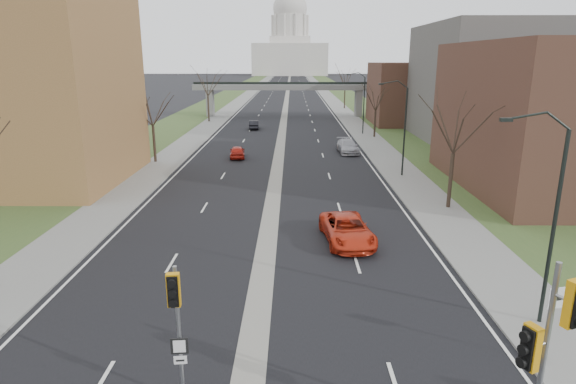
{
  "coord_description": "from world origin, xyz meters",
  "views": [
    {
      "loc": [
        1.49,
        -11.91,
        10.66
      ],
      "look_at": [
        1.29,
        11.65,
        4.11
      ],
      "focal_mm": 30.0,
      "sensor_mm": 36.0,
      "label": 1
    }
  ],
  "objects_px": {
    "signal_pole_median": "(176,314)",
    "speed_limit_sign": "(553,311)",
    "car_right_near": "(347,230)",
    "car_left_far": "(254,125)",
    "car_right_mid": "(348,146)",
    "signal_pole_right": "(549,337)",
    "car_left_near": "(237,152)"
  },
  "relations": [
    {
      "from": "signal_pole_median",
      "to": "car_left_far",
      "type": "relative_size",
      "value": 1.15
    },
    {
      "from": "car_left_far",
      "to": "car_right_mid",
      "type": "xyz_separation_m",
      "value": [
        12.46,
        -19.6,
        0.09
      ]
    },
    {
      "from": "car_left_near",
      "to": "speed_limit_sign",
      "type": "bearing_deg",
      "value": 106.67
    },
    {
      "from": "speed_limit_sign",
      "to": "signal_pole_right",
      "type": "bearing_deg",
      "value": -135.35
    },
    {
      "from": "speed_limit_sign",
      "to": "car_right_near",
      "type": "xyz_separation_m",
      "value": [
        -5.91,
        11.87,
        -1.31
      ]
    },
    {
      "from": "signal_pole_median",
      "to": "signal_pole_right",
      "type": "height_order",
      "value": "signal_pole_right"
    },
    {
      "from": "car_left_near",
      "to": "car_right_near",
      "type": "distance_m",
      "value": 27.07
    },
    {
      "from": "signal_pole_median",
      "to": "car_right_mid",
      "type": "xyz_separation_m",
      "value": [
        9.95,
        42.7,
        -2.52
      ]
    },
    {
      "from": "car_left_near",
      "to": "car_right_mid",
      "type": "relative_size",
      "value": 0.76
    },
    {
      "from": "signal_pole_right",
      "to": "car_left_near",
      "type": "distance_m",
      "value": 43.56
    },
    {
      "from": "signal_pole_right",
      "to": "speed_limit_sign",
      "type": "height_order",
      "value": "signal_pole_right"
    },
    {
      "from": "signal_pole_median",
      "to": "speed_limit_sign",
      "type": "xyz_separation_m",
      "value": [
        12.68,
        2.4,
        -1.19
      ]
    },
    {
      "from": "speed_limit_sign",
      "to": "car_right_mid",
      "type": "bearing_deg",
      "value": 79.66
    },
    {
      "from": "car_left_far",
      "to": "car_right_near",
      "type": "relative_size",
      "value": 0.72
    },
    {
      "from": "car_right_near",
      "to": "signal_pole_median",
      "type": "bearing_deg",
      "value": -121.8
    },
    {
      "from": "car_left_near",
      "to": "car_right_mid",
      "type": "bearing_deg",
      "value": -172.08
    },
    {
      "from": "signal_pole_median",
      "to": "car_right_mid",
      "type": "relative_size",
      "value": 0.89
    },
    {
      "from": "signal_pole_right",
      "to": "car_left_near",
      "type": "bearing_deg",
      "value": 83.83
    },
    {
      "from": "signal_pole_right",
      "to": "car_left_far",
      "type": "relative_size",
      "value": 1.39
    },
    {
      "from": "signal_pole_median",
      "to": "car_left_far",
      "type": "xyz_separation_m",
      "value": [
        -2.51,
        62.3,
        -2.61
      ]
    },
    {
      "from": "signal_pole_right",
      "to": "car_right_near",
      "type": "relative_size",
      "value": 1.0
    },
    {
      "from": "signal_pole_median",
      "to": "car_left_near",
      "type": "xyz_separation_m",
      "value": [
        -2.62,
        39.66,
        -2.61
      ]
    },
    {
      "from": "signal_pole_median",
      "to": "car_right_mid",
      "type": "height_order",
      "value": "signal_pole_median"
    },
    {
      "from": "signal_pole_median",
      "to": "car_left_near",
      "type": "distance_m",
      "value": 39.84
    },
    {
      "from": "car_right_mid",
      "to": "car_right_near",
      "type": "bearing_deg",
      "value": -100.1
    },
    {
      "from": "speed_limit_sign",
      "to": "car_left_far",
      "type": "relative_size",
      "value": 0.7
    },
    {
      "from": "car_right_mid",
      "to": "speed_limit_sign",
      "type": "bearing_deg",
      "value": -89.84
    },
    {
      "from": "speed_limit_sign",
      "to": "car_left_near",
      "type": "relative_size",
      "value": 0.72
    },
    {
      "from": "signal_pole_right",
      "to": "car_right_near",
      "type": "xyz_separation_m",
      "value": [
        -3.33,
        16.15,
        -2.94
      ]
    },
    {
      "from": "car_right_mid",
      "to": "car_left_far",
      "type": "bearing_deg",
      "value": 118.74
    },
    {
      "from": "speed_limit_sign",
      "to": "car_right_mid",
      "type": "relative_size",
      "value": 0.54
    },
    {
      "from": "car_left_far",
      "to": "car_right_mid",
      "type": "bearing_deg",
      "value": 119.18
    }
  ]
}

